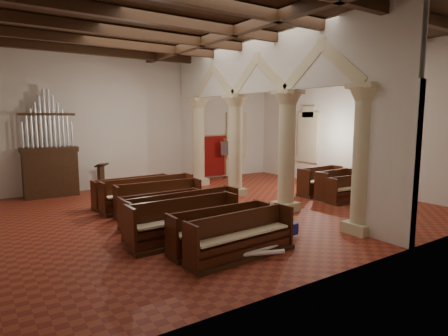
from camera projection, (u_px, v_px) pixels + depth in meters
floor at (218, 209)px, 13.12m from camera, size 14.00×14.00×0.00m
ceiling at (218, 31)px, 12.32m from camera, size 14.00×14.00×0.00m
wall_back at (149, 121)px, 17.68m from camera, size 14.00×0.02×6.00m
wall_front at (373, 126)px, 7.77m from camera, size 14.00×0.02×6.00m
wall_right at (351, 121)px, 16.55m from camera, size 0.02×12.00×6.00m
ceiling_beams at (218, 37)px, 12.34m from camera, size 13.80×11.80×0.30m
arcade at (259, 107)px, 13.63m from camera, size 0.90×11.90×6.00m
window_right_a at (380, 141)px, 15.41m from camera, size 0.03×1.00×2.20m
window_right_b at (308, 137)px, 18.72m from camera, size 0.03×1.00×2.20m
window_back at (236, 135)px, 20.51m from camera, size 1.00×0.03×2.20m
pipe_organ at (50, 163)px, 15.02m from camera, size 2.10×0.85×4.40m
lectern at (101, 179)px, 16.22m from camera, size 0.60×0.63×1.24m
dossal_curtain at (213, 156)px, 19.77m from camera, size 1.80×0.07×2.17m
processional_banner at (225, 164)px, 19.73m from camera, size 0.47×0.60×2.09m
hymnal_box_a at (291, 229)px, 9.90m from camera, size 0.34×0.28×0.31m
hymnal_box_b at (252, 214)px, 11.45m from camera, size 0.36×0.34×0.29m
hymnal_box_c at (192, 217)px, 11.07m from camera, size 0.36×0.33×0.29m
tube_heater_a at (264, 253)px, 8.39m from camera, size 0.95×0.43×0.10m
tube_heater_b at (262, 250)px, 8.60m from camera, size 1.00×0.21×0.10m
nave_pew_0 at (242, 243)px, 8.51m from camera, size 2.82×0.86×1.03m
nave_pew_1 at (220, 236)px, 9.03m from camera, size 2.64×0.70×1.03m
nave_pew_2 at (185, 228)px, 9.54m from camera, size 2.95×0.81×1.13m
nave_pew_3 at (184, 220)px, 10.34m from camera, size 3.40×0.92×1.11m
nave_pew_4 at (162, 214)px, 11.13m from camera, size 2.52×0.70×0.95m
nave_pew_5 at (159, 204)px, 12.34m from camera, size 2.88×0.84×1.07m
nave_pew_6 at (149, 199)px, 13.06m from camera, size 3.32×0.87×1.10m
nave_pew_7 at (133, 196)px, 13.60m from camera, size 2.85×0.84×1.02m
aisle_pew_0 at (348, 193)px, 14.11m from camera, size 1.80×0.76×0.98m
aisle_pew_1 at (336, 189)px, 14.77m from camera, size 1.91×0.84×1.11m
aisle_pew_2 at (320, 185)px, 15.48m from camera, size 2.17×0.89×1.14m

